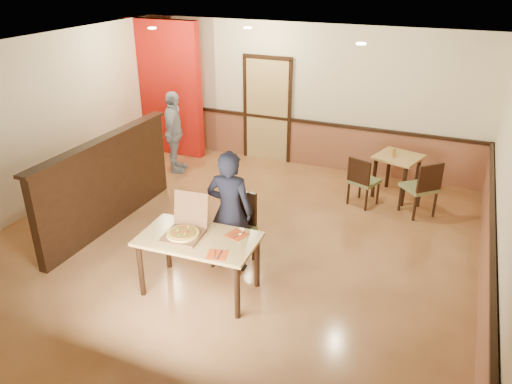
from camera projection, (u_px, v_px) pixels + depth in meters
floor at (230, 243)px, 7.48m from camera, size 7.00×7.00×0.00m
ceiling at (225, 52)px, 6.29m from camera, size 7.00×7.00×0.00m
wall_back at (306, 97)px, 9.80m from camera, size 7.00×0.00×7.00m
wall_left at (35, 126)px, 8.13m from camera, size 0.00×7.00×7.00m
wall_right at (506, 199)px, 5.65m from camera, size 0.00×7.00×7.00m
wainscot_back at (304, 143)px, 10.18m from camera, size 7.00×0.04×0.90m
chair_rail_back at (304, 121)px, 9.96m from camera, size 7.00×0.06×0.06m
wainscot_right at (486, 269)px, 6.06m from camera, size 0.04×7.00×0.90m
chair_rail_right at (492, 235)px, 5.87m from camera, size 0.06×7.00×0.06m
back_door at (267, 110)px, 10.20m from camera, size 0.90×0.06×2.10m
booth_partition at (107, 182)px, 7.71m from camera, size 0.20×3.10×1.44m
red_accent_panel at (166, 89)px, 10.41m from camera, size 1.60×0.20×2.78m
spot_a at (152, 28)px, 8.61m from camera, size 0.14×0.14×0.02m
spot_b at (248, 28)px, 8.66m from camera, size 0.14×0.14×0.02m
spot_c at (361, 44)px, 7.05m from camera, size 0.14×0.14×0.02m
main_table at (199, 245)px, 6.14m from camera, size 1.49×0.90×0.78m
diner_chair at (235, 226)px, 6.82m from camera, size 0.55×0.55×1.03m
side_chair_left at (362, 180)px, 8.43m from camera, size 0.56×0.56×0.88m
side_chair_right at (422, 186)px, 8.07m from camera, size 0.67×0.67×0.96m
side_table at (397, 165)px, 8.72m from camera, size 0.89×0.89×0.77m
diner at (230, 212)px, 6.57m from camera, size 0.67×0.48×1.70m
passerby at (174, 133)px, 9.68m from camera, size 0.70×1.02×1.61m
pizza_box at (185, 231)px, 6.13m from camera, size 0.50×0.58×0.48m
pizza at (183, 234)px, 6.09m from camera, size 0.44×0.44×0.03m
napkin_near at (217, 255)px, 5.74m from camera, size 0.28×0.28×0.01m
napkin_far at (237, 235)px, 6.15m from camera, size 0.28×0.28×0.01m
condiment at (394, 153)px, 8.58m from camera, size 0.06×0.06×0.14m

